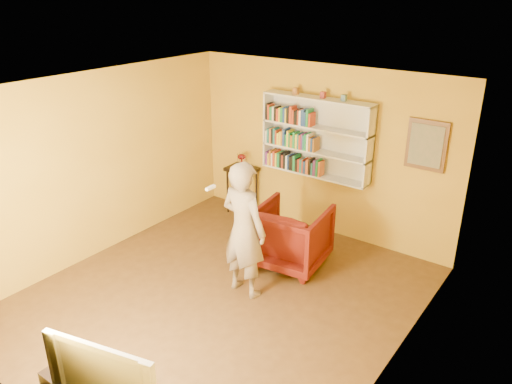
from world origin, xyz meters
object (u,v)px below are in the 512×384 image
armchair (291,236)px  television (109,367)px  ruby_lustre (242,158)px  person (244,230)px  bookshelf (318,137)px  console_table (242,176)px

armchair → television: (0.42, -3.51, 0.40)m
ruby_lustre → person: person is taller
bookshelf → person: bookshelf is taller
armchair → person: 1.07m
bookshelf → armchair: bookshelf is taller
console_table → ruby_lustre: (0.00, 0.00, 0.32)m
armchair → person: bearing=76.0°
bookshelf → console_table: bookshelf is taller
armchair → person: size_ratio=0.54×
console_table → television: bearing=-65.3°
person → console_table: bearing=-47.3°
ruby_lustre → armchair: ruby_lustre is taller
armchair → television: size_ratio=0.94×
person → television: size_ratio=1.72×
ruby_lustre → armchair: bearing=-31.1°
ruby_lustre → television: bearing=-65.3°
bookshelf → console_table: (-1.37, -0.16, -0.90)m
console_table → ruby_lustre: 0.32m
console_table → bookshelf: bearing=6.6°
console_table → television: size_ratio=0.79×
armchair → bookshelf: bearing=-83.5°
bookshelf → console_table: 1.65m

